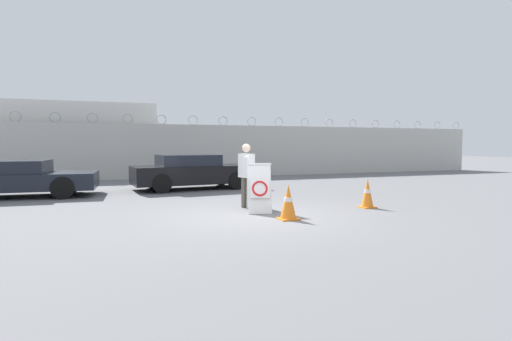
# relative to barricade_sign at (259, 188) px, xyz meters

# --- Properties ---
(ground_plane) EXTENTS (90.00, 90.00, 0.00)m
(ground_plane) POSITION_rel_barricade_sign_xyz_m (-0.33, -0.53, -0.59)
(ground_plane) COLOR slate
(perimeter_wall) EXTENTS (36.00, 0.30, 3.06)m
(perimeter_wall) POSITION_rel_barricade_sign_xyz_m (-0.33, 10.62, 0.72)
(perimeter_wall) COLOR beige
(perimeter_wall) RESTS_ON ground_plane
(building_block) EXTENTS (9.63, 6.38, 3.69)m
(building_block) POSITION_rel_barricade_sign_xyz_m (-6.02, 14.84, 1.26)
(building_block) COLOR silver
(building_block) RESTS_ON ground_plane
(barricade_sign) EXTENTS (0.75, 0.92, 1.19)m
(barricade_sign) POSITION_rel_barricade_sign_xyz_m (0.00, 0.00, 0.00)
(barricade_sign) COLOR white
(barricade_sign) RESTS_ON ground_plane
(security_guard) EXTENTS (0.36, 0.66, 1.65)m
(security_guard) POSITION_rel_barricade_sign_xyz_m (-0.11, 0.66, 0.32)
(security_guard) COLOR #514C42
(security_guard) RESTS_ON ground_plane
(traffic_cone_near) EXTENTS (0.42, 0.42, 0.76)m
(traffic_cone_near) POSITION_rel_barricade_sign_xyz_m (0.25, -1.16, -0.21)
(traffic_cone_near) COLOR orange
(traffic_cone_near) RESTS_ON ground_plane
(traffic_cone_mid) EXTENTS (0.37, 0.37, 0.74)m
(traffic_cone_mid) POSITION_rel_barricade_sign_xyz_m (2.85, -0.38, -0.22)
(traffic_cone_mid) COLOR orange
(traffic_cone_mid) RESTS_ON ground_plane
(parked_car_front_coupe) EXTENTS (4.70, 2.21, 1.14)m
(parked_car_front_coupe) POSITION_rel_barricade_sign_xyz_m (-6.19, 5.06, 0.00)
(parked_car_front_coupe) COLOR black
(parked_car_front_coupe) RESTS_ON ground_plane
(parked_car_rear_sedan) EXTENTS (4.52, 2.22, 1.26)m
(parked_car_rear_sedan) POSITION_rel_barricade_sign_xyz_m (-0.58, 5.48, 0.05)
(parked_car_rear_sedan) COLOR black
(parked_car_rear_sedan) RESTS_ON ground_plane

